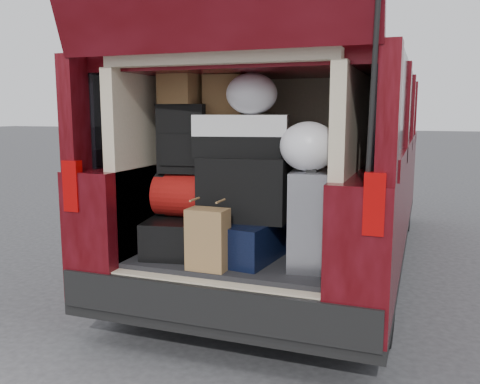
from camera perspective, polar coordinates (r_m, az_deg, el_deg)
The scene contains 15 objects.
ground at distance 3.29m, azimuth -1.09°, elevation -17.11°, with size 80.00×80.00×0.00m, color #333335.
minivan at distance 4.77m, azimuth 6.95°, elevation 2.42°, with size 1.90×5.35×2.77m.
load_floor at distance 3.42m, azimuth 0.59°, elevation -11.07°, with size 1.24×1.05×0.55m, color black.
black_hardshell at distance 3.32m, azimuth -6.31°, elevation -4.73°, with size 0.42×0.57×0.23m, color black.
navy_hardshell at distance 3.17m, azimuth 0.13°, elevation -5.23°, with size 0.45×0.55×0.24m, color black.
silver_roller at distance 2.98m, azimuth 7.97°, elevation -3.02°, with size 0.24×0.38×0.57m, color silver.
kraft_bag at distance 2.92m, azimuth -3.63°, elevation -5.32°, with size 0.23×0.15×0.35m, color olive.
red_duffel at distance 3.27m, azimuth -5.60°, elevation -0.35°, with size 0.44×0.28×0.28m, color maroon.
black_soft_case at distance 3.13m, azimuth 0.61°, elevation 0.42°, with size 0.54×0.32×0.39m, color black.
backpack at distance 3.27m, azimuth -6.34°, elevation 5.97°, with size 0.30×0.18×0.43m, color black.
twotone_duffel at distance 3.14m, azimuth 0.21°, elevation 6.35°, with size 0.57×0.29×0.25m, color silver.
grocery_sack_lower at distance 3.26m, azimuth -6.80°, elevation 11.57°, with size 0.23×0.18×0.20m, color brown.
grocery_sack_upper at distance 3.27m, azimuth -1.68°, elevation 10.82°, with size 0.25×0.20×0.25m, color brown.
plastic_bag_center at distance 3.09m, azimuth 1.31°, elevation 10.96°, with size 0.31×0.29×0.25m, color white.
plastic_bag_right at distance 2.91m, azimuth 7.67°, elevation 5.10°, with size 0.32×0.30×0.28m, color white.
Camera 1 is at (1.07, -2.76, 1.45)m, focal length 38.00 mm.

